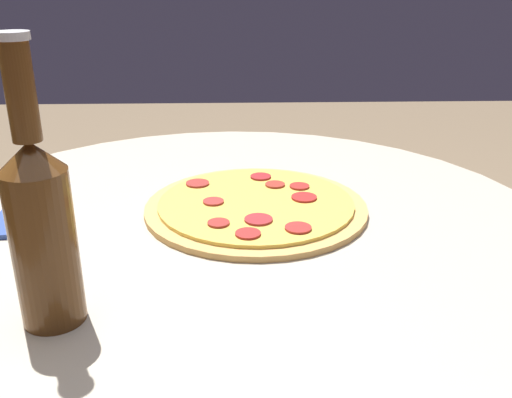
{
  "coord_description": "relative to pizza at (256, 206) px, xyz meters",
  "views": [
    {
      "loc": [
        -0.82,
        -0.02,
        1.08
      ],
      "look_at": [
        0.04,
        -0.05,
        0.73
      ],
      "focal_mm": 40.0,
      "sensor_mm": 36.0,
      "label": 1
    }
  ],
  "objects": [
    {
      "name": "table",
      "position": [
        -0.04,
        0.05,
        -0.19
      ],
      "size": [
        1.05,
        1.05,
        0.71
      ],
      "color": "#B2A893",
      "rests_on": "ground_plane"
    },
    {
      "name": "pizza",
      "position": [
        0.0,
        0.0,
        0.0
      ],
      "size": [
        0.36,
        0.36,
        0.02
      ],
      "color": "tan",
      "rests_on": "table"
    },
    {
      "name": "beer_bottle",
      "position": [
        -0.3,
        0.24,
        0.11
      ],
      "size": [
        0.07,
        0.07,
        0.32
      ],
      "color": "#563314",
      "rests_on": "table"
    },
    {
      "name": "napkin",
      "position": [
        -0.05,
        0.37,
        -0.0
      ],
      "size": [
        0.12,
        0.08,
        0.01
      ],
      "color": "#334C99",
      "rests_on": "table"
    }
  ]
}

